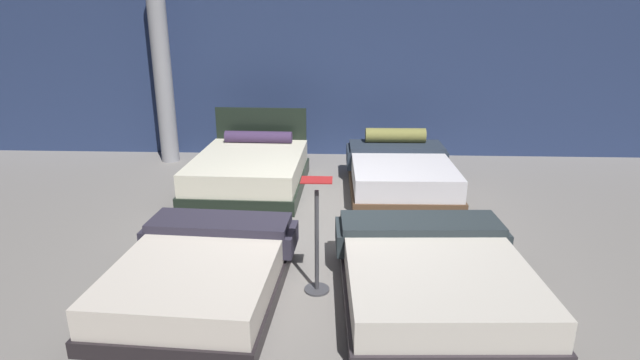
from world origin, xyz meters
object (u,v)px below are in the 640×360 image
bed_3 (400,173)px  support_pillar (161,61)px  bed_0 (202,273)px  bed_1 (433,277)px  bed_2 (250,171)px  price_sign (317,249)px

bed_3 → support_pillar: 4.45m
bed_0 → support_pillar: size_ratio=0.58×
bed_1 → bed_3: (0.03, 3.06, 0.04)m
bed_1 → support_pillar: (-3.92, 4.46, 1.52)m
bed_3 → support_pillar: support_pillar is taller
bed_1 → bed_2: bearing=123.7°
bed_2 → bed_0: bearing=-86.9°
bed_1 → price_sign: bearing=172.1°
price_sign → support_pillar: size_ratio=0.32×
bed_0 → support_pillar: 5.05m
bed_0 → price_sign: size_ratio=1.81×
bed_0 → price_sign: bearing=9.2°
price_sign → bed_1: bearing=-5.2°
support_pillar → bed_2: bearing=-40.1°
bed_2 → bed_3: (2.25, 0.04, -0.01)m
bed_0 → price_sign: (1.07, 0.11, 0.22)m
bed_1 → bed_3: size_ratio=1.00×
bed_0 → bed_1: (2.14, 0.01, 0.01)m
bed_2 → bed_3: bearing=2.7°
bed_0 → bed_1: bed_1 is taller
bed_1 → bed_0: bearing=177.7°
support_pillar → bed_0: bearing=-68.2°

